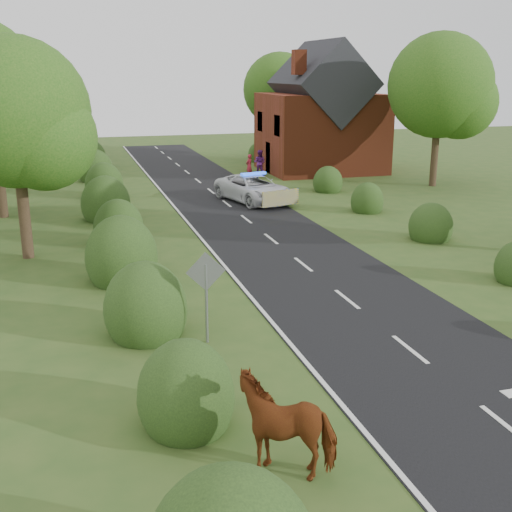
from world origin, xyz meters
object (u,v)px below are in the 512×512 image
object	(u,v)px
road_sign	(206,284)
pedestrian_red	(249,166)
pedestrian_purple	(260,163)
police_van	(254,189)
cow	(287,428)

from	to	relation	value
road_sign	pedestrian_red	world-z (taller)	road_sign
pedestrian_purple	police_van	bearing A→B (deg)	109.70
road_sign	police_van	size ratio (longest dim) A/B	0.43
cow	police_van	xyz separation A→B (m)	(6.37, 24.08, -0.02)
cow	pedestrian_purple	size ratio (longest dim) A/B	1.23
cow	pedestrian_purple	distance (m)	34.48
road_sign	pedestrian_red	distance (m)	27.99
cow	road_sign	bearing A→B (deg)	-156.48
police_van	pedestrian_red	size ratio (longest dim) A/B	3.74
police_van	cow	bearing A→B (deg)	-119.70
pedestrian_purple	pedestrian_red	bearing A→B (deg)	73.34
road_sign	cow	bearing A→B (deg)	-87.86
police_van	pedestrian_purple	bearing A→B (deg)	56.40
cow	police_van	size ratio (longest dim) A/B	0.37
police_van	pedestrian_purple	xyz separation A→B (m)	(3.08, 9.08, 0.13)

